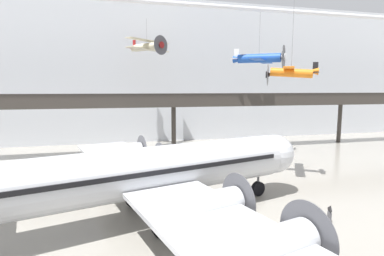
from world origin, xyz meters
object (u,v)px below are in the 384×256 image
airliner_silver_main (140,173)px  info_sign_pedestal (329,215)px  suspended_plane_blue_trainer (259,58)px  suspended_plane_cream_biplane (147,47)px  suspended_plane_orange_highwing (291,72)px

airliner_silver_main → info_sign_pedestal: size_ratio=27.07×
suspended_plane_blue_trainer → info_sign_pedestal: suspended_plane_blue_trainer is taller
suspended_plane_cream_biplane → suspended_plane_blue_trainer: (15.30, -7.81, -2.22)m
suspended_plane_orange_highwing → suspended_plane_cream_biplane: bearing=-27.0°
airliner_silver_main → info_sign_pedestal: bearing=-28.9°
airliner_silver_main → suspended_plane_blue_trainer: bearing=31.4°
airliner_silver_main → suspended_plane_orange_highwing: bearing=8.2°
suspended_plane_cream_biplane → suspended_plane_blue_trainer: bearing=25.0°
suspended_plane_cream_biplane → airliner_silver_main: bearing=-44.9°
suspended_plane_orange_highwing → suspended_plane_blue_trainer: bearing=-70.3°
airliner_silver_main → suspended_plane_cream_biplane: (3.36, 27.53, 12.53)m
suspended_plane_orange_highwing → suspended_plane_blue_trainer: 13.37m
airliner_silver_main → info_sign_pedestal: 13.96m
airliner_silver_main → suspended_plane_cream_biplane: bearing=67.9°
suspended_plane_blue_trainer → info_sign_pedestal: (-5.45, -22.96, -13.44)m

